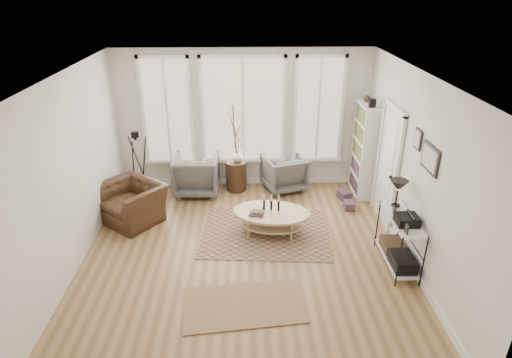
{
  "coord_description": "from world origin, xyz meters",
  "views": [
    {
      "loc": [
        0.01,
        -5.78,
        4.1
      ],
      "look_at": [
        0.2,
        0.6,
        1.1
      ],
      "focal_mm": 30.0,
      "sensor_mm": 36.0,
      "label": 1
    }
  ],
  "objects_px": {
    "coffee_table": "(271,216)",
    "bookcase": "(364,150)",
    "side_table": "(236,152)",
    "armchair_right": "(284,173)",
    "low_shelf": "(400,237)",
    "armchair_left": "(197,174)",
    "accent_chair": "(132,202)"
  },
  "relations": [
    {
      "from": "coffee_table",
      "to": "bookcase",
      "type": "bearing_deg",
      "value": 37.83
    },
    {
      "from": "side_table",
      "to": "armchair_right",
      "type": "bearing_deg",
      "value": 0.7
    },
    {
      "from": "low_shelf",
      "to": "armchair_left",
      "type": "distance_m",
      "value": 4.26
    },
    {
      "from": "coffee_table",
      "to": "accent_chair",
      "type": "xyz_separation_m",
      "value": [
        -2.54,
        0.54,
        0.03
      ]
    },
    {
      "from": "accent_chair",
      "to": "side_table",
      "type": "bearing_deg",
      "value": 70.5
    },
    {
      "from": "coffee_table",
      "to": "armchair_left",
      "type": "bearing_deg",
      "value": 131.51
    },
    {
      "from": "armchair_left",
      "to": "bookcase",
      "type": "bearing_deg",
      "value": -179.77
    },
    {
      "from": "accent_chair",
      "to": "armchair_left",
      "type": "bearing_deg",
      "value": 83.37
    },
    {
      "from": "bookcase",
      "to": "armchair_right",
      "type": "relative_size",
      "value": 2.51
    },
    {
      "from": "low_shelf",
      "to": "coffee_table",
      "type": "distance_m",
      "value": 2.16
    },
    {
      "from": "bookcase",
      "to": "side_table",
      "type": "bearing_deg",
      "value": 175.44
    },
    {
      "from": "coffee_table",
      "to": "accent_chair",
      "type": "distance_m",
      "value": 2.6
    },
    {
      "from": "bookcase",
      "to": "accent_chair",
      "type": "distance_m",
      "value": 4.66
    },
    {
      "from": "low_shelf",
      "to": "side_table",
      "type": "xyz_separation_m",
      "value": [
        -2.54,
        2.73,
        0.36
      ]
    },
    {
      "from": "coffee_table",
      "to": "side_table",
      "type": "bearing_deg",
      "value": 109.75
    },
    {
      "from": "armchair_left",
      "to": "side_table",
      "type": "distance_m",
      "value": 0.94
    },
    {
      "from": "side_table",
      "to": "bookcase",
      "type": "bearing_deg",
      "value": -4.56
    },
    {
      "from": "accent_chair",
      "to": "armchair_right",
      "type": "bearing_deg",
      "value": 60.99
    },
    {
      "from": "coffee_table",
      "to": "armchair_right",
      "type": "height_order",
      "value": "armchair_right"
    },
    {
      "from": "armchair_left",
      "to": "armchair_right",
      "type": "height_order",
      "value": "armchair_left"
    },
    {
      "from": "side_table",
      "to": "accent_chair",
      "type": "relative_size",
      "value": 1.64
    },
    {
      "from": "armchair_right",
      "to": "side_table",
      "type": "xyz_separation_m",
      "value": [
        -1.01,
        -0.01,
        0.49
      ]
    },
    {
      "from": "armchair_right",
      "to": "side_table",
      "type": "relative_size",
      "value": 0.46
    },
    {
      "from": "armchair_left",
      "to": "low_shelf",
      "type": "bearing_deg",
      "value": 143.98
    },
    {
      "from": "coffee_table",
      "to": "side_table",
      "type": "xyz_separation_m",
      "value": [
        -0.62,
        1.74,
        0.54
      ]
    },
    {
      "from": "coffee_table",
      "to": "armchair_right",
      "type": "bearing_deg",
      "value": 77.73
    },
    {
      "from": "armchair_left",
      "to": "side_table",
      "type": "bearing_deg",
      "value": -170.67
    },
    {
      "from": "coffee_table",
      "to": "armchair_left",
      "type": "distance_m",
      "value": 2.18
    },
    {
      "from": "bookcase",
      "to": "armchair_right",
      "type": "bearing_deg",
      "value": 172.14
    },
    {
      "from": "coffee_table",
      "to": "side_table",
      "type": "height_order",
      "value": "side_table"
    },
    {
      "from": "low_shelf",
      "to": "accent_chair",
      "type": "distance_m",
      "value": 4.72
    },
    {
      "from": "side_table",
      "to": "coffee_table",
      "type": "bearing_deg",
      "value": -70.25
    }
  ]
}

